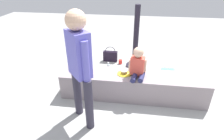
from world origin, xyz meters
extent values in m
plane|color=#9A9B98|center=(0.00, 0.00, 0.00)|extent=(12.00, 12.00, 0.00)
cube|color=gray|center=(0.00, 0.00, 0.21)|extent=(2.35, 0.47, 0.41)
cylinder|color=#242550|center=(0.02, -0.13, 0.45)|extent=(0.12, 0.26, 0.08)
cylinder|color=#242550|center=(0.13, -0.11, 0.45)|extent=(0.12, 0.26, 0.08)
cube|color=#DE4E3D|center=(0.05, -0.01, 0.59)|extent=(0.23, 0.17, 0.28)
sphere|color=#DBAD8C|center=(0.05, -0.01, 0.82)|extent=(0.16, 0.16, 0.16)
cylinder|color=#DBAD8C|center=(-0.06, -0.03, 0.59)|extent=(0.05, 0.05, 0.21)
cylinder|color=#DBAD8C|center=(0.17, 0.01, 0.59)|extent=(0.05, 0.05, 0.21)
cylinder|color=#2D2938|center=(-0.54, -0.78, 0.37)|extent=(0.11, 0.11, 0.75)
cylinder|color=#2D2938|center=(-0.78, -0.52, 0.37)|extent=(0.11, 0.11, 0.75)
cube|color=#5F5CC4|center=(-0.66, -0.65, 1.03)|extent=(0.35, 0.36, 0.57)
sphere|color=#DBAD8C|center=(-0.66, -0.65, 1.44)|extent=(0.24, 0.24, 0.24)
cylinder|color=#5F5CC4|center=(-0.55, -0.78, 0.98)|extent=(0.09, 0.09, 0.54)
cylinder|color=#5F5CC4|center=(-0.77, -0.53, 0.98)|extent=(0.09, 0.09, 0.54)
cylinder|color=yellow|center=(-0.15, 0.01, 0.42)|extent=(0.22, 0.22, 0.01)
cylinder|color=olive|center=(-0.15, 0.01, 0.45)|extent=(0.10, 0.10, 0.05)
cylinder|color=silver|center=(-0.15, 0.01, 0.48)|extent=(0.10, 0.10, 0.01)
cube|color=silver|center=(-0.09, 0.00, 0.43)|extent=(0.11, 0.04, 0.00)
cube|color=#59C6B2|center=(0.63, 0.50, 0.15)|extent=(0.23, 0.10, 0.30)
torus|color=white|center=(0.58, 0.50, 0.30)|extent=(0.09, 0.01, 0.09)
torus|color=white|center=(0.68, 0.50, 0.30)|extent=(0.09, 0.01, 0.09)
cylinder|color=black|center=(0.00, 1.10, 0.02)|extent=(0.36, 0.36, 0.04)
cylinder|color=black|center=(0.00, 1.10, 0.68)|extent=(0.11, 0.11, 1.28)
cylinder|color=silver|center=(-1.02, 1.03, 0.08)|extent=(0.07, 0.07, 0.16)
cone|color=silver|center=(-1.02, 1.03, 0.17)|extent=(0.07, 0.07, 0.03)
cylinder|color=#268C3F|center=(-1.02, 1.03, 0.20)|extent=(0.03, 0.03, 0.02)
cylinder|color=silver|center=(-0.53, 0.76, 0.09)|extent=(0.06, 0.06, 0.18)
cone|color=silver|center=(-0.53, 0.76, 0.20)|extent=(0.06, 0.06, 0.03)
cylinder|color=white|center=(-0.53, 0.76, 0.22)|extent=(0.03, 0.03, 0.02)
cylinder|color=red|center=(-0.32, 1.18, 0.05)|extent=(0.08, 0.08, 0.09)
cube|color=black|center=(-0.56, 1.29, 0.12)|extent=(0.33, 0.10, 0.24)
torus|color=black|center=(-0.56, 1.29, 0.24)|extent=(0.24, 0.01, 0.24)
cube|color=brown|center=(-1.02, 0.49, 0.12)|extent=(0.33, 0.12, 0.23)
torus|color=brown|center=(-1.02, 0.49, 0.23)|extent=(0.24, 0.01, 0.24)
camera|label=1|loc=(0.01, -2.64, 1.95)|focal=30.14mm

